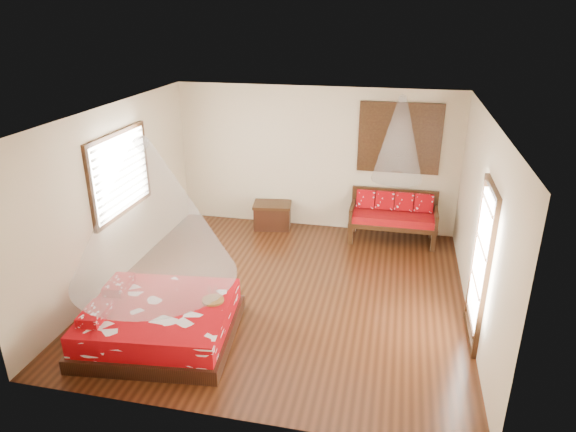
# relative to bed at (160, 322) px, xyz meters

# --- Properties ---
(room) EXTENTS (5.54, 5.54, 2.84)m
(room) POSITION_rel_bed_xyz_m (1.36, 1.54, 1.15)
(room) COLOR black
(room) RESTS_ON ground
(bed) EXTENTS (2.12, 1.96, 0.63)m
(bed) POSITION_rel_bed_xyz_m (0.00, 0.00, 0.00)
(bed) COLOR black
(bed) RESTS_ON floor
(daybed) EXTENTS (1.62, 0.72, 0.94)m
(daybed) POSITION_rel_bed_xyz_m (2.94, 3.91, 0.27)
(daybed) COLOR black
(daybed) RESTS_ON floor
(storage_chest) EXTENTS (0.82, 0.65, 0.51)m
(storage_chest) POSITION_rel_bed_xyz_m (0.56, 3.99, 0.01)
(storage_chest) COLOR black
(storage_chest) RESTS_ON floor
(shutter_panel) EXTENTS (1.52, 0.06, 1.32)m
(shutter_panel) POSITION_rel_bed_xyz_m (2.94, 4.25, 1.65)
(shutter_panel) COLOR black
(shutter_panel) RESTS_ON wall_back
(window_left) EXTENTS (0.10, 1.74, 1.34)m
(window_left) POSITION_rel_bed_xyz_m (-1.35, 1.74, 1.45)
(window_left) COLOR black
(window_left) RESTS_ON wall_left
(glazed_door) EXTENTS (0.08, 1.02, 2.16)m
(glazed_door) POSITION_rel_bed_xyz_m (4.08, 0.94, 0.82)
(glazed_door) COLOR black
(glazed_door) RESTS_ON floor
(wine_tray) EXTENTS (0.30, 0.30, 0.24)m
(wine_tray) POSITION_rel_bed_xyz_m (0.67, 0.26, 0.31)
(wine_tray) COLOR brown
(wine_tray) RESTS_ON bed
(mosquito_net_main) EXTENTS (2.09, 2.09, 1.80)m
(mosquito_net_main) POSITION_rel_bed_xyz_m (0.02, 0.00, 1.60)
(mosquito_net_main) COLOR white
(mosquito_net_main) RESTS_ON ceiling
(mosquito_net_daybed) EXTENTS (0.91, 0.91, 1.50)m
(mosquito_net_daybed) POSITION_rel_bed_xyz_m (2.94, 3.79, 1.75)
(mosquito_net_daybed) COLOR white
(mosquito_net_daybed) RESTS_ON ceiling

